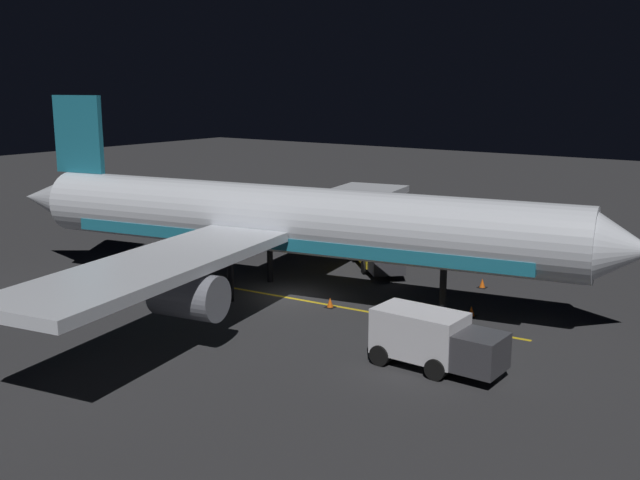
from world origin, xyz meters
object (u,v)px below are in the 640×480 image
(baggage_truck, at_px, (432,341))
(traffic_cone_near_right, at_px, (482,284))
(traffic_cone_near_left, at_px, (471,312))
(airliner, at_px, (281,222))
(traffic_cone_far, at_px, (330,303))
(catering_truck, at_px, (377,251))
(ground_crew_worker, at_px, (421,320))
(traffic_cone_under_wing, at_px, (381,329))

(baggage_truck, xyz_separation_m, traffic_cone_near_right, (-13.00, -3.33, -0.99))
(traffic_cone_near_left, bearing_deg, airliner, -75.72)
(baggage_truck, height_order, traffic_cone_near_left, baggage_truck)
(traffic_cone_far, bearing_deg, catering_truck, -165.14)
(ground_crew_worker, height_order, traffic_cone_far, ground_crew_worker)
(traffic_cone_near_right, relative_size, traffic_cone_far, 1.00)
(traffic_cone_near_left, bearing_deg, traffic_cone_under_wing, -25.06)
(traffic_cone_under_wing, relative_size, traffic_cone_far, 1.00)
(catering_truck, distance_m, traffic_cone_far, 8.85)
(baggage_truck, bearing_deg, catering_truck, -140.89)
(catering_truck, xyz_separation_m, traffic_cone_under_wing, (10.60, 6.68, -0.94))
(baggage_truck, height_order, traffic_cone_under_wing, baggage_truck)
(baggage_truck, bearing_deg, traffic_cone_under_wing, -122.20)
(traffic_cone_under_wing, distance_m, traffic_cone_far, 4.90)
(airliner, bearing_deg, traffic_cone_far, 84.47)
(airliner, xyz_separation_m, traffic_cone_near_left, (-2.65, 10.40, -3.96))
(airliner, xyz_separation_m, baggage_truck, (4.95, 12.00, -2.97))
(traffic_cone_far, bearing_deg, traffic_cone_under_wing, 64.65)
(ground_crew_worker, bearing_deg, baggage_truck, 34.65)
(airliner, relative_size, traffic_cone_near_right, 69.71)
(catering_truck, bearing_deg, traffic_cone_far, 14.86)
(baggage_truck, bearing_deg, traffic_cone_far, -118.70)
(catering_truck, distance_m, traffic_cone_under_wing, 12.57)
(catering_truck, relative_size, traffic_cone_near_left, 10.99)
(baggage_truck, relative_size, traffic_cone_near_left, 10.21)
(traffic_cone_under_wing, height_order, traffic_cone_far, same)
(airliner, bearing_deg, catering_truck, 170.67)
(airliner, relative_size, traffic_cone_far, 69.71)
(catering_truck, distance_m, traffic_cone_near_right, 7.39)
(catering_truck, relative_size, traffic_cone_far, 10.99)
(traffic_cone_far, bearing_deg, traffic_cone_near_left, 113.76)
(traffic_cone_under_wing, bearing_deg, airliner, -106.95)
(baggage_truck, xyz_separation_m, catering_truck, (-13.11, -10.66, -0.04))
(baggage_truck, xyz_separation_m, ground_crew_worker, (-3.10, -2.14, -0.35))
(baggage_truck, bearing_deg, airliner, -112.41)
(catering_truck, distance_m, traffic_cone_near_left, 10.65)
(traffic_cone_near_left, xyz_separation_m, traffic_cone_under_wing, (5.09, -2.38, 0.00))
(airliner, relative_size, traffic_cone_near_left, 69.71)
(baggage_truck, bearing_deg, ground_crew_worker, -145.35)
(baggage_truck, distance_m, traffic_cone_near_left, 7.82)
(ground_crew_worker, relative_size, traffic_cone_near_right, 3.16)
(airliner, distance_m, ground_crew_worker, 10.56)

